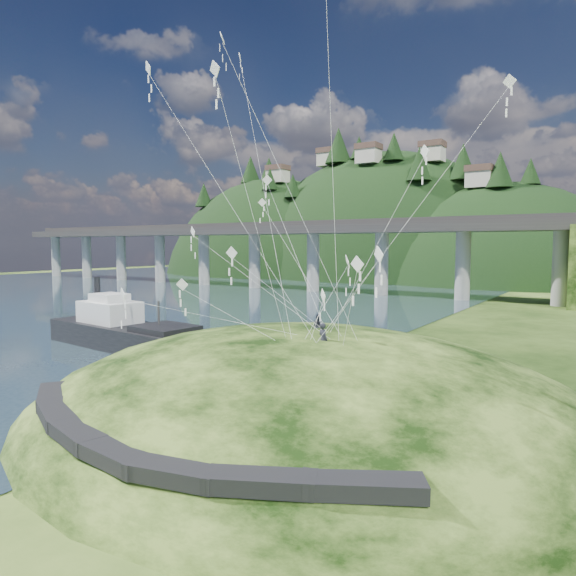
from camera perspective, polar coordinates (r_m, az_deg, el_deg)
The scene contains 10 objects.
ground at distance 34.49m, azimuth -11.37°, elevation -12.07°, with size 320.00×320.00×0.00m, color black.
water at distance 109.72m, azimuth -27.19°, elevation -0.88°, with size 240.00×240.00×0.00m, color #324B5B.
grass_hill at distance 31.76m, azimuth 2.12°, elevation -16.35°, with size 36.00×32.00×13.00m.
footpath at distance 22.36m, azimuth -15.67°, elevation -16.05°, with size 22.29×5.84×0.83m.
bridge at distance 105.83m, azimuth 5.42°, elevation 4.71°, with size 160.00×11.00×15.00m.
far_ridge at distance 161.08m, azimuth 8.73°, elevation -1.38°, with size 153.00×70.00×94.50m.
work_barge at distance 52.33m, azimuth -17.81°, elevation -4.50°, with size 19.52×6.94×6.69m.
wooden_dock at distance 39.32m, azimuth -10.48°, elevation -9.31°, with size 12.84×7.12×0.94m.
kite_flyers at distance 29.65m, azimuth 3.62°, elevation -3.30°, with size 3.09×4.14×1.83m.
kite_swarm at distance 31.63m, azimuth -0.74°, elevation 12.44°, with size 20.88×14.80×19.93m.
Camera 1 is at (23.38, -23.29, 10.01)m, focal length 32.00 mm.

